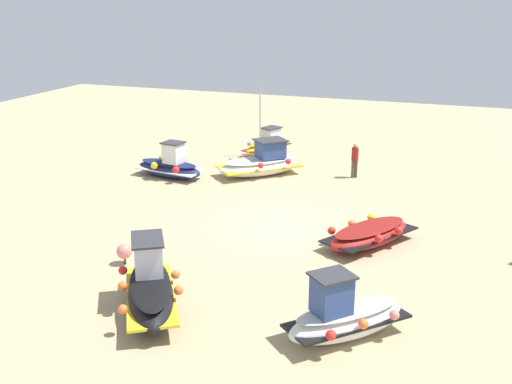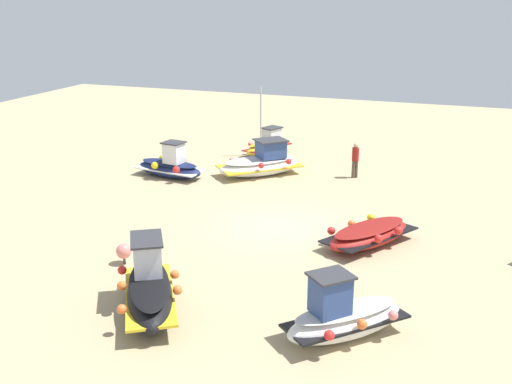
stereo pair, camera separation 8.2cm
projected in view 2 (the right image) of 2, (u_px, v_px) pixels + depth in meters
ground_plane at (279, 227)px, 23.05m from camera, size 57.61×57.61×0.00m
fishing_boat_0 at (149, 289)px, 16.83m from camera, size 3.88×3.04×1.91m
fishing_boat_1 at (343, 317)px, 15.54m from camera, size 3.21×3.13×1.84m
fishing_boat_2 at (369, 234)px, 21.31m from camera, size 3.86×3.07×0.80m
fishing_boat_3 at (170, 166)px, 29.04m from camera, size 1.96×3.55×1.73m
fishing_boat_4 at (262, 163)px, 29.40m from camera, size 3.97×3.98×1.68m
fishing_boat_5 at (268, 145)px, 33.18m from camera, size 3.16×2.11×3.70m
person_walking at (355, 158)px, 28.80m from camera, size 0.32×0.32×1.64m
mooring_buoy_0 at (124, 251)px, 19.80m from camera, size 0.49×0.49×0.68m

